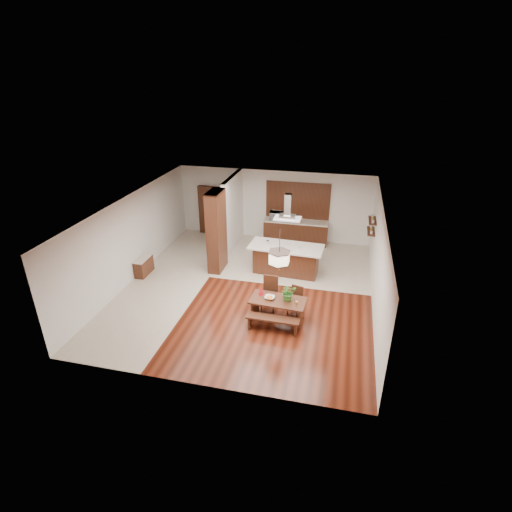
% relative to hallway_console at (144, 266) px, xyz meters
% --- Properties ---
extents(room_shell, '(9.00, 9.04, 2.92)m').
position_rel_hallway_console_xyz_m(room_shell, '(3.81, -0.20, 1.75)').
color(room_shell, '#3C150B').
rests_on(room_shell, ground).
extents(tile_hallway, '(2.50, 9.00, 0.01)m').
position_rel_hallway_console_xyz_m(tile_hallway, '(1.06, -0.20, -0.31)').
color(tile_hallway, beige).
rests_on(tile_hallway, ground).
extents(tile_kitchen, '(5.50, 4.00, 0.01)m').
position_rel_hallway_console_xyz_m(tile_kitchen, '(5.06, 2.30, -0.31)').
color(tile_kitchen, beige).
rests_on(tile_kitchen, ground).
extents(soffit_band, '(8.00, 9.00, 0.02)m').
position_rel_hallway_console_xyz_m(soffit_band, '(3.81, -0.20, 2.57)').
color(soffit_band, '#431C10').
rests_on(soffit_band, room_shell).
extents(partition_pier, '(0.45, 1.00, 2.90)m').
position_rel_hallway_console_xyz_m(partition_pier, '(2.41, 1.00, 1.14)').
color(partition_pier, black).
rests_on(partition_pier, ground).
extents(partition_stub, '(0.18, 2.40, 2.90)m').
position_rel_hallway_console_xyz_m(partition_stub, '(2.41, 3.10, 1.14)').
color(partition_stub, silver).
rests_on(partition_stub, ground).
extents(hallway_console, '(0.37, 0.88, 0.63)m').
position_rel_hallway_console_xyz_m(hallway_console, '(0.00, 0.00, 0.00)').
color(hallway_console, black).
rests_on(hallway_console, ground).
extents(hallway_doorway, '(1.10, 0.20, 2.10)m').
position_rel_hallway_console_xyz_m(hallway_doorway, '(1.11, 4.20, 0.74)').
color(hallway_doorway, black).
rests_on(hallway_doorway, ground).
extents(rear_counter, '(2.60, 0.62, 0.95)m').
position_rel_hallway_console_xyz_m(rear_counter, '(4.81, 4.00, 0.16)').
color(rear_counter, black).
rests_on(rear_counter, ground).
extents(kitchen_window, '(2.60, 0.08, 1.50)m').
position_rel_hallway_console_xyz_m(kitchen_window, '(4.81, 4.26, 1.44)').
color(kitchen_window, brown).
rests_on(kitchen_window, room_shell).
extents(shelf_lower, '(0.26, 0.90, 0.04)m').
position_rel_hallway_console_xyz_m(shelf_lower, '(7.68, 2.40, 1.08)').
color(shelf_lower, black).
rests_on(shelf_lower, room_shell).
extents(shelf_upper, '(0.26, 0.90, 0.04)m').
position_rel_hallway_console_xyz_m(shelf_upper, '(7.68, 2.40, 1.49)').
color(shelf_upper, black).
rests_on(shelf_upper, room_shell).
extents(dining_table, '(1.64, 0.90, 0.66)m').
position_rel_hallway_console_xyz_m(dining_table, '(5.10, -1.67, 0.17)').
color(dining_table, black).
rests_on(dining_table, ground).
extents(dining_bench, '(1.50, 0.36, 0.42)m').
position_rel_hallway_console_xyz_m(dining_bench, '(5.06, -2.24, -0.11)').
color(dining_bench, black).
rests_on(dining_bench, ground).
extents(dining_chair_left, '(0.47, 0.47, 1.03)m').
position_rel_hallway_console_xyz_m(dining_chair_left, '(4.74, -1.16, 0.20)').
color(dining_chair_left, black).
rests_on(dining_chair_left, ground).
extents(dining_chair_right, '(0.46, 0.46, 0.84)m').
position_rel_hallway_console_xyz_m(dining_chair_right, '(5.53, -1.21, 0.10)').
color(dining_chair_right, black).
rests_on(dining_chair_right, ground).
extents(pendant_lantern, '(0.64, 0.64, 1.31)m').
position_rel_hallway_console_xyz_m(pendant_lantern, '(5.10, -1.67, 1.93)').
color(pendant_lantern, beige).
rests_on(pendant_lantern, room_shell).
extents(foliage_plant, '(0.56, 0.53, 0.49)m').
position_rel_hallway_console_xyz_m(foliage_plant, '(5.38, -1.61, 0.59)').
color(foliage_plant, '#316923').
rests_on(foliage_plant, dining_table).
extents(fruit_bowl, '(0.30, 0.30, 0.07)m').
position_rel_hallway_console_xyz_m(fruit_bowl, '(4.85, -1.66, 0.38)').
color(fruit_bowl, beige).
rests_on(fruit_bowl, dining_table).
extents(napkin_cone, '(0.20, 0.20, 0.24)m').
position_rel_hallway_console_xyz_m(napkin_cone, '(4.56, -1.49, 0.47)').
color(napkin_cone, red).
rests_on(napkin_cone, dining_table).
extents(gold_ornament, '(0.09, 0.09, 0.10)m').
position_rel_hallway_console_xyz_m(gold_ornament, '(5.65, -1.79, 0.39)').
color(gold_ornament, gold).
rests_on(gold_ornament, dining_table).
extents(kitchen_island, '(2.61, 1.26, 1.05)m').
position_rel_hallway_console_xyz_m(kitchen_island, '(4.85, 1.25, 0.22)').
color(kitchen_island, black).
rests_on(kitchen_island, ground).
extents(range_hood, '(0.90, 0.55, 0.87)m').
position_rel_hallway_console_xyz_m(range_hood, '(4.85, 1.26, 2.15)').
color(range_hood, silver).
rests_on(range_hood, room_shell).
extents(island_cup, '(0.13, 0.13, 0.09)m').
position_rel_hallway_console_xyz_m(island_cup, '(5.24, 1.14, 0.78)').
color(island_cup, silver).
rests_on(island_cup, kitchen_island).
extents(microwave, '(0.64, 0.47, 0.33)m').
position_rel_hallway_console_xyz_m(microwave, '(4.02, 4.01, 0.80)').
color(microwave, '#B9BDC1').
rests_on(microwave, rear_counter).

